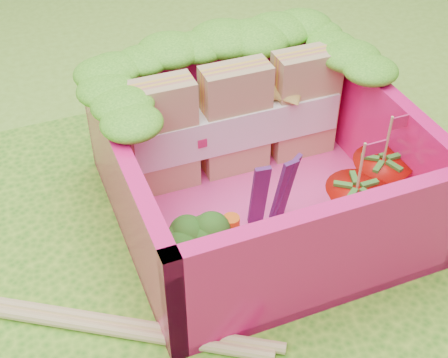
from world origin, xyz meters
TOP-DOWN VIEW (x-y plane):
  - ground at (0.00, 0.00)m, footprint 14.00×14.00m
  - placemat at (0.00, 0.00)m, footprint 2.60×2.60m
  - bento_floor at (0.35, 0.18)m, footprint 1.30×1.30m
  - bento_box at (0.35, 0.18)m, footprint 1.30×1.30m
  - lettuce_ruffle at (0.35, 0.64)m, footprint 1.43×0.77m
  - sandwich_stack at (0.36, 0.47)m, footprint 1.07×0.18m
  - broccoli at (-0.07, -0.12)m, footprint 0.32×0.32m
  - carrot_sticks at (0.05, -0.15)m, footprint 0.16×0.14m
  - purple_wedges at (0.36, 0.03)m, footprint 0.20×0.06m
  - strawberry_left at (0.65, -0.16)m, footprint 0.27×0.27m
  - strawberry_right at (0.85, -0.05)m, footprint 0.27×0.27m
  - snap_peas at (0.76, -0.03)m, footprint 0.60×0.48m

SIDE VIEW (x-z plane):
  - ground at x=0.00m, z-range 0.00..0.00m
  - placemat at x=0.00m, z-range 0.00..0.03m
  - bento_floor at x=0.35m, z-range 0.03..0.08m
  - snap_peas at x=0.76m, z-range 0.08..0.13m
  - carrot_sticks at x=0.05m, z-range 0.08..0.33m
  - strawberry_left at x=0.65m, z-range -0.03..0.47m
  - strawberry_right at x=0.85m, z-range -0.03..0.48m
  - broccoli at x=-0.07m, z-range 0.13..0.39m
  - purple_wedges at x=0.36m, z-range 0.08..0.46m
  - bento_box at x=0.35m, z-range 0.03..0.58m
  - sandwich_stack at x=0.36m, z-range 0.07..0.65m
  - lettuce_ruffle at x=0.35m, z-range 0.58..0.69m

